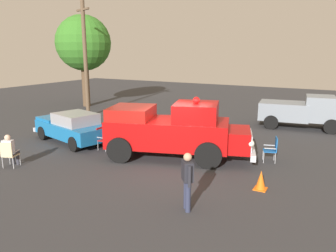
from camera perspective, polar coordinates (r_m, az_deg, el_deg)
name	(u,v)px	position (r m, az deg, el deg)	size (l,w,h in m)	color
ground_plane	(171,162)	(13.28, 0.56, -6.32)	(60.00, 60.00, 0.00)	#333335
vintage_fire_truck	(174,130)	(13.54, 0.97, -0.65)	(3.92, 6.33, 2.59)	black
classic_hot_rod	(72,127)	(16.72, -16.21, -0.12)	(2.86, 4.68, 1.46)	black
parked_pickup	(303,111)	(20.32, 22.23, 2.39)	(2.54, 5.00, 1.90)	black
lawn_chair_near_truck	(8,153)	(13.91, -25.87, -4.20)	(0.64, 0.64, 1.02)	#B7BABF
lawn_chair_by_car	(273,148)	(13.82, 17.67, -3.59)	(0.62, 0.62, 1.02)	#B7BABF
lawn_chair_spare	(102,137)	(15.08, -11.26, -1.86)	(0.52, 0.51, 1.02)	#B7BABF
spectator_seated	(10,149)	(13.99, -25.62, -3.63)	(0.63, 0.54, 1.29)	#383842
spectator_standing	(187,178)	(9.20, 3.36, -8.90)	(0.56, 0.48, 1.68)	#2D334C
oak_tree_left	(83,43)	(27.01, -14.41, 13.65)	(4.24, 4.24, 7.05)	brown
utility_pole	(85,58)	(22.89, -14.11, 11.40)	(0.76, 1.62, 7.52)	brown
traffic_cone	(261,180)	(11.13, 15.75, -9.04)	(0.40, 0.40, 0.64)	orange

